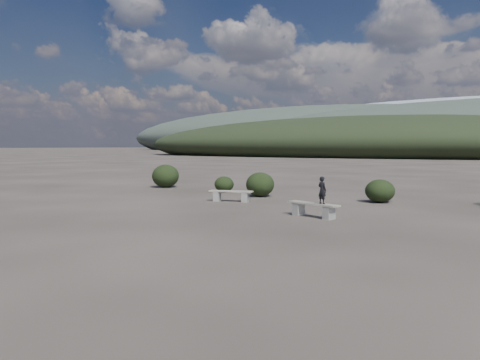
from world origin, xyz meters
The scene contains 8 objects.
ground centered at (0.00, 0.00, 0.00)m, with size 1200.00×1200.00×0.00m, color #2D2723.
bench_left centered at (-2.60, 5.98, 0.27)m, with size 1.81×0.86×0.44m.
bench_right centered at (1.85, 3.85, 0.27)m, with size 1.85×0.86×0.45m.
seated_person centered at (2.18, 3.76, 0.88)m, with size 0.31×0.20×0.85m, color black.
shrub_a centered at (-4.99, 9.07, 0.38)m, with size 0.94×0.94×0.77m, color black.
shrub_b centered at (-2.52, 8.25, 0.54)m, with size 1.25×1.25×1.08m, color black.
shrub_c centered at (2.58, 8.82, 0.46)m, with size 1.15×1.15×0.92m, color black.
shrub_f centered at (-9.15, 9.61, 0.62)m, with size 1.46×1.46×1.23m, color black.
Camera 1 is at (7.54, -9.73, 2.23)m, focal length 35.00 mm.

